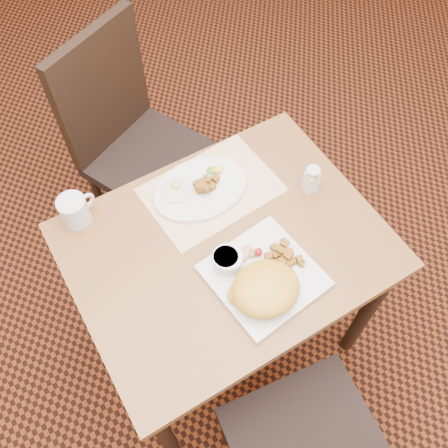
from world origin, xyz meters
TOP-DOWN VIEW (x-y plane):
  - ground at (0.00, 0.00)m, footprint 8.00×8.00m
  - table at (0.00, 0.00)m, footprint 0.90×0.70m
  - chair_far at (-0.00, 0.70)m, footprint 0.56×0.57m
  - placemat at (0.06, 0.19)m, footprint 0.42×0.31m
  - plate_square at (0.03, -0.14)m, footprint 0.31×0.31m
  - plate_oval at (0.03, 0.21)m, footprint 0.30×0.23m
  - hollandaise_mound at (0.00, -0.19)m, footprint 0.19×0.17m
  - ramekin at (-0.04, -0.06)m, footprint 0.08×0.08m
  - garnish_sq at (0.03, -0.07)m, footprint 0.08×0.06m
  - fried_egg at (-0.04, 0.24)m, footprint 0.10×0.10m
  - garnish_ov at (0.10, 0.24)m, footprint 0.06×0.05m
  - salt_shaker at (0.32, 0.04)m, footprint 0.04×0.04m
  - coffee_mug at (-0.34, 0.30)m, footprint 0.11×0.08m
  - home_fries_sq at (0.11, -0.13)m, footprint 0.10×0.11m
  - home_fries_ov at (0.04, 0.20)m, footprint 0.09×0.07m

SIDE VIEW (x-z plane):
  - ground at x=0.00m, z-range 0.00..0.00m
  - chair_far at x=0.00m, z-range 0.05..1.02m
  - table at x=0.00m, z-range 0.27..1.02m
  - placemat at x=0.06m, z-range 0.75..0.75m
  - plate_square at x=0.03m, z-range 0.75..0.77m
  - plate_oval at x=0.03m, z-range 0.75..0.77m
  - fried_egg at x=-0.04m, z-range 0.76..0.78m
  - garnish_sq at x=0.03m, z-range 0.76..0.79m
  - garnish_ov at x=0.10m, z-range 0.77..0.79m
  - home_fries_sq at x=0.11m, z-range 0.76..0.80m
  - home_fries_ov at x=0.04m, z-range 0.76..0.80m
  - ramekin at x=-0.04m, z-range 0.77..0.81m
  - coffee_mug at x=-0.34m, z-range 0.75..0.85m
  - hollandaise_mound at x=0.00m, z-range 0.76..0.83m
  - salt_shaker at x=0.32m, z-range 0.75..0.85m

